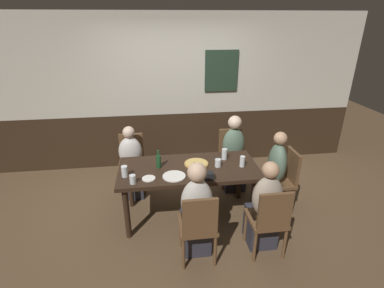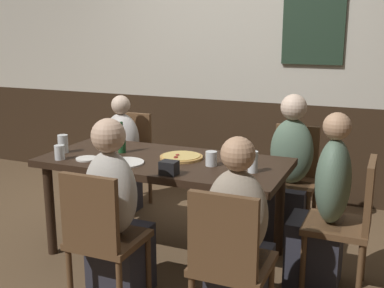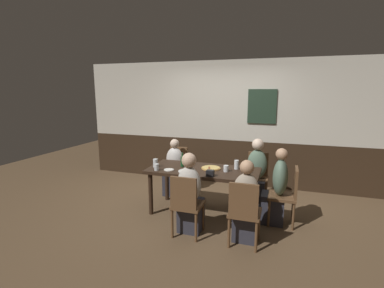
{
  "view_description": "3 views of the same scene",
  "coord_description": "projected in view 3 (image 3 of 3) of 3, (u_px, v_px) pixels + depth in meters",
  "views": [
    {
      "loc": [
        -0.39,
        -3.23,
        2.48
      ],
      "look_at": [
        0.06,
        0.1,
        1.02
      ],
      "focal_mm": 27.02,
      "sensor_mm": 36.0,
      "label": 1
    },
    {
      "loc": [
        1.5,
        -2.99,
        1.65
      ],
      "look_at": [
        0.23,
        -0.03,
        0.88
      ],
      "focal_mm": 44.88,
      "sensor_mm": 36.0,
      "label": 2
    },
    {
      "loc": [
        1.2,
        -4.17,
        1.98
      ],
      "look_at": [
        -0.23,
        0.11,
        1.12
      ],
      "focal_mm": 26.17,
      "sensor_mm": 36.0,
      "label": 3
    }
  ],
  "objects": [
    {
      "name": "tumbler_short",
      "position": [
        236.0,
        165.0,
        4.49
      ],
      "size": [
        0.07,
        0.07,
        0.15
      ],
      "color": "silver",
      "rests_on": "dining_table"
    },
    {
      "name": "plate_white_small",
      "position": [
        169.0,
        170.0,
        4.44
      ],
      "size": [
        0.16,
        0.16,
        0.01
      ],
      "primitive_type": "cylinder",
      "color": "white",
      "rests_on": "dining_table"
    },
    {
      "name": "chair_right_near",
      "position": [
        244.0,
        210.0,
        3.53
      ],
      "size": [
        0.4,
        0.4,
        0.88
      ],
      "color": "brown",
      "rests_on": "ground_plane"
    },
    {
      "name": "ground_plane",
      "position": [
        203.0,
        212.0,
        4.63
      ],
      "size": [
        12.0,
        12.0,
        0.0
      ],
      "primitive_type": "plane",
      "color": "brown"
    },
    {
      "name": "person_right_near",
      "position": [
        246.0,
        207.0,
        3.69
      ],
      "size": [
        0.34,
        0.37,
        1.12
      ],
      "color": "#2D2D38",
      "rests_on": "ground_plane"
    },
    {
      "name": "chair_head_east",
      "position": [
        288.0,
        193.0,
        4.14
      ],
      "size": [
        0.4,
        0.4,
        0.88
      ],
      "color": "brown",
      "rests_on": "ground_plane"
    },
    {
      "name": "chair_mid_near",
      "position": [
        186.0,
        202.0,
        3.78
      ],
      "size": [
        0.4,
        0.4,
        0.88
      ],
      "color": "brown",
      "rests_on": "ground_plane"
    },
    {
      "name": "beer_glass_tall",
      "position": [
        226.0,
        169.0,
        4.35
      ],
      "size": [
        0.08,
        0.08,
        0.1
      ],
      "color": "silver",
      "rests_on": "dining_table"
    },
    {
      "name": "pizza",
      "position": [
        211.0,
        168.0,
        4.52
      ],
      "size": [
        0.31,
        0.31,
        0.03
      ],
      "color": "tan",
      "rests_on": "dining_table"
    },
    {
      "name": "beer_bottle_green",
      "position": [
        182.0,
        161.0,
        4.64
      ],
      "size": [
        0.06,
        0.06,
        0.24
      ],
      "color": "#194723",
      "rests_on": "dining_table"
    },
    {
      "name": "pint_glass_stout",
      "position": [
        155.0,
        164.0,
        4.61
      ],
      "size": [
        0.08,
        0.08,
        0.14
      ],
      "color": "silver",
      "rests_on": "dining_table"
    },
    {
      "name": "wall_back",
      "position": [
        225.0,
        123.0,
        5.93
      ],
      "size": [
        6.4,
        0.13,
        2.6
      ],
      "color": "#332316",
      "rests_on": "ground_plane"
    },
    {
      "name": "person_mid_near",
      "position": [
        190.0,
        199.0,
        3.93
      ],
      "size": [
        0.34,
        0.37,
        1.16
      ],
      "color": "#2D2D38",
      "rests_on": "ground_plane"
    },
    {
      "name": "dining_table",
      "position": [
        203.0,
        174.0,
        4.51
      ],
      "size": [
        1.77,
        0.81,
        0.74
      ],
      "color": "black",
      "rests_on": "ground_plane"
    },
    {
      "name": "beer_glass_half",
      "position": [
        246.0,
        170.0,
        4.21
      ],
      "size": [
        0.07,
        0.07,
        0.14
      ],
      "color": "silver",
      "rests_on": "dining_table"
    },
    {
      "name": "plate_white_large",
      "position": [
        187.0,
        171.0,
        4.36
      ],
      "size": [
        0.28,
        0.28,
        0.01
      ],
      "primitive_type": "cylinder",
      "color": "white",
      "rests_on": "dining_table"
    },
    {
      "name": "highball_clear",
      "position": [
        157.0,
        168.0,
        4.42
      ],
      "size": [
        0.07,
        0.07,
        0.11
      ],
      "color": "silver",
      "rests_on": "dining_table"
    },
    {
      "name": "person_right_far",
      "position": [
        256.0,
        177.0,
        4.91
      ],
      "size": [
        0.34,
        0.37,
        1.17
      ],
      "color": "#2D2D38",
      "rests_on": "ground_plane"
    },
    {
      "name": "condiment_caddy",
      "position": [
        210.0,
        173.0,
        4.12
      ],
      "size": [
        0.11,
        0.09,
        0.09
      ],
      "primitive_type": "cube",
      "color": "black",
      "rests_on": "dining_table"
    },
    {
      "name": "chair_right_far",
      "position": [
        257.0,
        174.0,
        5.06
      ],
      "size": [
        0.4,
        0.4,
        0.88
      ],
      "color": "brown",
      "rests_on": "ground_plane"
    },
    {
      "name": "person_left_far",
      "position": [
        174.0,
        171.0,
        5.41
      ],
      "size": [
        0.34,
        0.37,
        1.07
      ],
      "color": "#2D2D38",
      "rests_on": "ground_plane"
    },
    {
      "name": "person_head_east",
      "position": [
        276.0,
        192.0,
        4.19
      ],
      "size": [
        0.37,
        0.34,
        1.16
      ],
      "color": "#2D2D38",
      "rests_on": "ground_plane"
    },
    {
      "name": "chair_left_far",
      "position": [
        177.0,
        167.0,
        5.55
      ],
      "size": [
        0.4,
        0.4,
        0.88
      ],
      "color": "brown",
      "rests_on": "ground_plane"
    }
  ]
}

